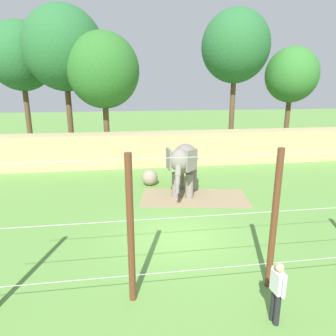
% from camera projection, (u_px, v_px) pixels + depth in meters
% --- Properties ---
extents(ground_plane, '(120.00, 120.00, 0.00)m').
position_uv_depth(ground_plane, '(181.00, 237.00, 11.91)').
color(ground_plane, '#609342').
extents(dirt_patch, '(5.99, 3.72, 0.01)m').
position_uv_depth(dirt_patch, '(194.00, 198.00, 16.08)').
color(dirt_patch, '#937F5B').
rests_on(dirt_patch, ground).
extents(embankment_wall, '(36.00, 1.80, 2.43)m').
position_uv_depth(embankment_wall, '(153.00, 149.00, 22.32)').
color(embankment_wall, tan).
rests_on(embankment_wall, ground).
extents(elephant, '(2.28, 3.57, 2.79)m').
position_uv_depth(elephant, '(184.00, 162.00, 16.02)').
color(elephant, gray).
rests_on(elephant, ground).
extents(enrichment_ball, '(0.95, 0.95, 0.95)m').
position_uv_depth(enrichment_ball, '(150.00, 177.00, 18.00)').
color(enrichment_ball, gray).
rests_on(enrichment_ball, ground).
extents(cable_fence, '(12.40, 0.19, 4.19)m').
position_uv_depth(cable_fence, '(205.00, 226.00, 8.20)').
color(cable_fence, brown).
rests_on(cable_fence, ground).
extents(zookeeper, '(0.26, 0.58, 1.67)m').
position_uv_depth(zookeeper, '(277.00, 290.00, 7.42)').
color(zookeeper, '#232328').
rests_on(zookeeper, ground).
extents(tree_far_left, '(4.59, 4.59, 9.05)m').
position_uv_depth(tree_far_left, '(292.00, 75.00, 26.79)').
color(tree_far_left, brown).
rests_on(tree_far_left, ground).
extents(tree_left_of_centre, '(5.31, 5.31, 9.60)m').
position_uv_depth(tree_left_of_centre, '(104.00, 71.00, 22.50)').
color(tree_left_of_centre, brown).
rests_on(tree_left_of_centre, ground).
extents(tree_behind_wall, '(5.32, 5.32, 10.85)m').
position_uv_depth(tree_behind_wall, '(21.00, 57.00, 24.87)').
color(tree_behind_wall, brown).
rests_on(tree_behind_wall, ground).
extents(tree_right_of_centre, '(6.08, 6.08, 11.65)m').
position_uv_depth(tree_right_of_centre, '(64.00, 49.00, 23.22)').
color(tree_right_of_centre, brown).
rests_on(tree_right_of_centre, ground).
extents(tree_far_right, '(5.73, 5.73, 11.92)m').
position_uv_depth(tree_far_right, '(235.00, 47.00, 25.52)').
color(tree_far_right, brown).
rests_on(tree_far_right, ground).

